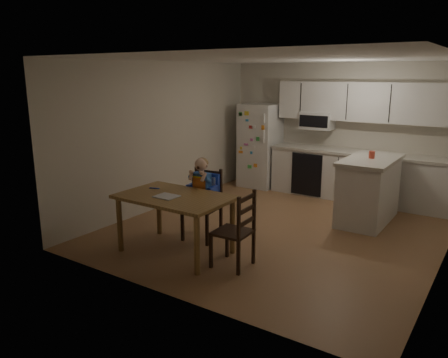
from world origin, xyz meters
TOP-DOWN VIEW (x-y plane):
  - room at (0.00, 0.48)m, footprint 4.52×5.01m
  - refrigerator at (-1.55, 2.15)m, footprint 0.72×0.70m
  - kitchen_run at (0.50, 2.24)m, footprint 3.37×0.62m
  - kitchen_island at (1.00, 1.11)m, footprint 0.72×1.38m
  - red_cup at (1.00, 1.12)m, footprint 0.09×0.09m
  - dining_table at (-0.73, -1.55)m, footprint 1.44×0.93m
  - napkin at (-0.78, -1.65)m, footprint 0.28×0.25m
  - toddler_spoon at (-1.19, -1.45)m, footprint 0.12×0.06m
  - chair_booster at (-0.73, -0.93)m, footprint 0.48×0.48m
  - chair_side at (0.22, -1.49)m, footprint 0.44×0.44m

SIDE VIEW (x-z plane):
  - kitchen_island at x=1.00m, z-range 0.00..1.02m
  - chair_side at x=0.22m, z-range 0.06..1.01m
  - dining_table at x=-0.73m, z-range 0.28..1.05m
  - chair_booster at x=-0.73m, z-range 0.12..1.29m
  - napkin at x=-0.78m, z-range 0.77..0.78m
  - toddler_spoon at x=-1.19m, z-range 0.77..0.79m
  - refrigerator at x=-1.55m, z-range 0.00..1.70m
  - kitchen_run at x=0.50m, z-range -0.20..1.95m
  - red_cup at x=1.00m, z-range 1.02..1.13m
  - room at x=0.00m, z-range -0.01..2.51m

